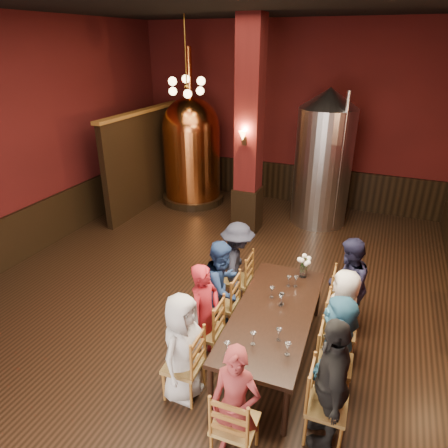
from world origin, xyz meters
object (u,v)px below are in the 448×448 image
at_px(person_1, 205,314).
at_px(steel_vessel, 324,159).
at_px(dining_table, 274,316).
at_px(copper_kettle, 192,150).
at_px(rose_vase, 304,263).
at_px(person_2, 223,287).
at_px(person_0, 183,348).

bearing_deg(person_1, steel_vessel, 3.82).
height_order(person_1, steel_vessel, steel_vessel).
distance_m(dining_table, steel_vessel, 4.93).
bearing_deg(copper_kettle, person_1, -61.71).
xyz_separation_m(steel_vessel, rose_vase, (0.44, -3.84, -0.56)).
relative_size(copper_kettle, steel_vessel, 1.25).
relative_size(person_2, rose_vase, 4.01).
bearing_deg(person_0, steel_vessel, -0.31).
bearing_deg(copper_kettle, person_2, -58.62).
xyz_separation_m(dining_table, copper_kettle, (-3.67, 4.91, 0.73)).
bearing_deg(rose_vase, dining_table, -99.12).
bearing_deg(dining_table, rose_vase, 78.81).
bearing_deg(dining_table, copper_kettle, 124.73).
xyz_separation_m(person_0, person_1, (-0.02, 0.67, 0.01)).
bearing_deg(person_0, person_2, 6.99).
height_order(person_1, person_2, person_2).
distance_m(dining_table, person_1, 0.91).
xyz_separation_m(person_0, steel_vessel, (0.54, 5.87, 0.84)).
height_order(steel_vessel, rose_vase, steel_vessel).
bearing_deg(rose_vase, person_0, -115.58).
relative_size(person_0, person_2, 0.97).
xyz_separation_m(dining_table, person_0, (-0.81, -1.03, 0.03)).
xyz_separation_m(person_0, copper_kettle, (-2.86, 5.94, 0.70)).
xyz_separation_m(person_1, person_2, (-0.02, 0.66, 0.01)).
bearing_deg(person_2, person_0, -171.47).
height_order(person_0, copper_kettle, copper_kettle).
relative_size(steel_vessel, rose_vase, 8.47).
height_order(dining_table, person_2, person_2).
relative_size(person_1, copper_kettle, 0.37).
xyz_separation_m(person_0, rose_vase, (0.97, 2.04, 0.27)).
distance_m(person_0, copper_kettle, 6.63).
distance_m(dining_table, copper_kettle, 6.17).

